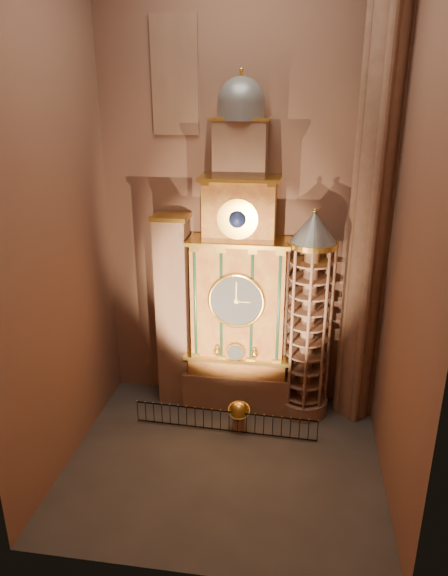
% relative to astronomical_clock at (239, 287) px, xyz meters
% --- Properties ---
extents(floor, '(14.00, 14.00, 0.00)m').
position_rel_astronomical_clock_xyz_m(floor, '(0.00, -4.96, -6.68)').
color(floor, '#383330').
rests_on(floor, ground).
extents(wall_back, '(22.00, 0.00, 22.00)m').
position_rel_astronomical_clock_xyz_m(wall_back, '(0.00, 1.04, 4.32)').
color(wall_back, '#875E48').
rests_on(wall_back, floor).
extents(wall_left, '(0.00, 22.00, 22.00)m').
position_rel_astronomical_clock_xyz_m(wall_left, '(-7.00, -4.96, 4.32)').
color(wall_left, '#875E48').
rests_on(wall_left, floor).
extents(wall_right, '(0.00, 22.00, 22.00)m').
position_rel_astronomical_clock_xyz_m(wall_right, '(7.00, -4.96, 4.32)').
color(wall_right, '#875E48').
rests_on(wall_right, floor).
extents(astronomical_clock, '(5.60, 2.41, 16.70)m').
position_rel_astronomical_clock_xyz_m(astronomical_clock, '(0.00, 0.00, 0.00)').
color(astronomical_clock, '#8C634C').
rests_on(astronomical_clock, floor).
extents(portrait_tower, '(1.80, 1.60, 10.20)m').
position_rel_astronomical_clock_xyz_m(portrait_tower, '(-3.40, 0.02, -1.53)').
color(portrait_tower, '#8C634C').
rests_on(portrait_tower, floor).
extents(stair_turret, '(2.50, 2.50, 10.80)m').
position_rel_astronomical_clock_xyz_m(stair_turret, '(3.50, -0.26, -1.41)').
color(stair_turret, '#8C634C').
rests_on(stair_turret, floor).
extents(gothic_pier, '(2.04, 2.04, 22.00)m').
position_rel_astronomical_clock_xyz_m(gothic_pier, '(6.10, 0.04, 4.32)').
color(gothic_pier, '#8C634C').
rests_on(gothic_pier, floor).
extents(stained_glass_window, '(2.20, 0.14, 5.20)m').
position_rel_astronomical_clock_xyz_m(stained_glass_window, '(-3.20, 0.95, 9.82)').
color(stained_glass_window, navy).
rests_on(stained_glass_window, wall_back).
extents(celestial_globe, '(1.18, 1.12, 1.59)m').
position_rel_astronomical_clock_xyz_m(celestial_globe, '(0.36, -2.49, -5.72)').
color(celestial_globe, '#8C634C').
rests_on(celestial_globe, floor).
extents(iron_railing, '(9.00, 0.41, 1.15)m').
position_rel_astronomical_clock_xyz_m(iron_railing, '(-0.31, -2.75, -6.05)').
color(iron_railing, black).
rests_on(iron_railing, floor).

